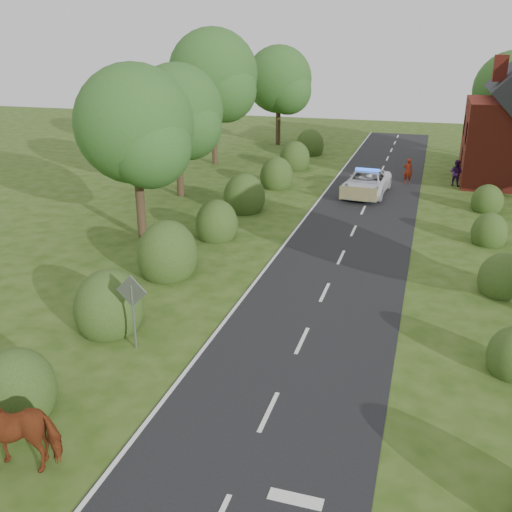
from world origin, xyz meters
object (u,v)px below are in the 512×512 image
(cow, at_px, (20,430))
(pedestrian_purple, at_px, (456,173))
(road_sign, at_px, (132,301))
(police_van, at_px, (367,183))
(pedestrian_red, at_px, (408,171))

(cow, xyz_separation_m, pedestrian_purple, (10.17, 31.30, 0.04))
(road_sign, relative_size, police_van, 0.45)
(police_van, relative_size, pedestrian_red, 3.27)
(pedestrian_red, bearing_deg, road_sign, 77.90)
(pedestrian_red, xyz_separation_m, pedestrian_purple, (3.12, 0.28, 0.02))
(cow, bearing_deg, police_van, 148.54)
(pedestrian_red, height_order, pedestrian_purple, pedestrian_purple)
(cow, bearing_deg, pedestrian_red, 145.54)
(road_sign, height_order, cow, road_sign)
(cow, distance_m, police_van, 27.61)
(road_sign, distance_m, pedestrian_red, 26.56)
(police_van, xyz_separation_m, pedestrian_red, (2.35, 3.81, 0.11))
(cow, relative_size, pedestrian_red, 1.37)
(road_sign, distance_m, pedestrian_purple, 27.81)
(pedestrian_red, bearing_deg, pedestrian_purple, -171.60)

